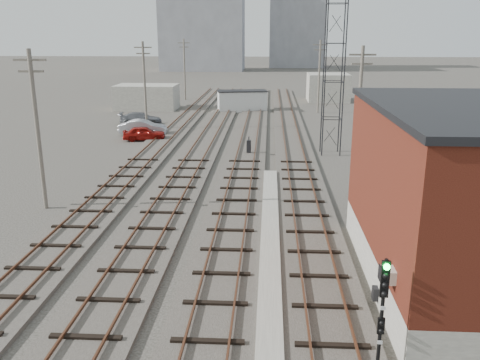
# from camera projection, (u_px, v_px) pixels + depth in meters

# --- Properties ---
(ground) EXTENTS (320.00, 320.00, 0.00)m
(ground) POSITION_uv_depth(u_px,v_px,m) (267.00, 110.00, 67.13)
(ground) COLOR #282621
(ground) RESTS_ON ground
(track_right) EXTENTS (3.20, 90.00, 0.39)m
(track_right) POSITION_uv_depth(u_px,v_px,m) (292.00, 142.00, 46.83)
(track_right) COLOR #332D28
(track_right) RESTS_ON ground
(track_mid_right) EXTENTS (3.20, 90.00, 0.39)m
(track_mid_right) POSITION_uv_depth(u_px,v_px,m) (249.00, 142.00, 47.05)
(track_mid_right) COLOR #332D28
(track_mid_right) RESTS_ON ground
(track_mid_left) EXTENTS (3.20, 90.00, 0.39)m
(track_mid_left) POSITION_uv_depth(u_px,v_px,m) (206.00, 141.00, 47.28)
(track_mid_left) COLOR #332D28
(track_mid_left) RESTS_ON ground
(track_left) EXTENTS (3.20, 90.00, 0.39)m
(track_left) POSITION_uv_depth(u_px,v_px,m) (164.00, 141.00, 47.50)
(track_left) COLOR #332D28
(track_left) RESTS_ON ground
(platform_curb) EXTENTS (0.90, 28.00, 0.26)m
(platform_curb) POSITION_uv_depth(u_px,v_px,m) (270.00, 255.00, 22.96)
(platform_curb) COLOR gray
(platform_curb) RESTS_ON ground
(brick_building) EXTENTS (6.54, 12.20, 7.22)m
(brick_building) POSITION_uv_depth(u_px,v_px,m) (452.00, 198.00, 19.68)
(brick_building) COLOR gray
(brick_building) RESTS_ON ground
(lattice_tower) EXTENTS (1.60, 1.60, 15.00)m
(lattice_tower) POSITION_uv_depth(u_px,v_px,m) (334.00, 63.00, 40.77)
(lattice_tower) COLOR black
(lattice_tower) RESTS_ON ground
(utility_pole_left_a) EXTENTS (1.80, 0.24, 9.00)m
(utility_pole_left_a) POSITION_uv_depth(u_px,v_px,m) (37.00, 126.00, 28.15)
(utility_pole_left_a) COLOR #595147
(utility_pole_left_a) RESTS_ON ground
(utility_pole_left_b) EXTENTS (1.80, 0.24, 9.00)m
(utility_pole_left_b) POSITION_uv_depth(u_px,v_px,m) (145.00, 84.00, 52.12)
(utility_pole_left_b) COLOR #595147
(utility_pole_left_b) RESTS_ON ground
(utility_pole_left_c) EXTENTS (1.80, 0.24, 9.00)m
(utility_pole_left_c) POSITION_uv_depth(u_px,v_px,m) (184.00, 68.00, 76.09)
(utility_pole_left_c) COLOR #595147
(utility_pole_left_c) RESTS_ON ground
(utility_pole_right_a) EXTENTS (1.80, 0.24, 9.00)m
(utility_pole_right_a) POSITION_uv_depth(u_px,v_px,m) (359.00, 109.00, 34.75)
(utility_pole_right_a) COLOR #595147
(utility_pole_right_a) RESTS_ON ground
(utility_pole_right_b) EXTENTS (1.80, 0.24, 9.00)m
(utility_pole_right_b) POSITION_uv_depth(u_px,v_px,m) (319.00, 75.00, 63.52)
(utility_pole_right_b) COLOR #595147
(utility_pole_right_b) RESTS_ON ground
(apartment_left) EXTENTS (22.00, 14.00, 30.00)m
(apartment_left) POSITION_uv_depth(u_px,v_px,m) (203.00, 13.00, 135.89)
(apartment_left) COLOR gray
(apartment_left) RESTS_ON ground
(apartment_right) EXTENTS (16.00, 12.00, 26.00)m
(apartment_right) POSITION_uv_depth(u_px,v_px,m) (297.00, 22.00, 149.36)
(apartment_right) COLOR gray
(apartment_right) RESTS_ON ground
(shed_left) EXTENTS (8.00, 5.00, 3.20)m
(shed_left) POSITION_uv_depth(u_px,v_px,m) (147.00, 97.00, 67.59)
(shed_left) COLOR gray
(shed_left) RESTS_ON ground
(shed_right) EXTENTS (6.00, 6.00, 4.00)m
(shed_right) POSITION_uv_depth(u_px,v_px,m) (328.00, 87.00, 75.66)
(shed_right) COLOR gray
(shed_right) RESTS_ON ground
(signal_mast) EXTENTS (0.40, 0.40, 3.73)m
(signal_mast) POSITION_uv_depth(u_px,v_px,m) (382.00, 310.00, 14.53)
(signal_mast) COLOR gray
(signal_mast) RESTS_ON ground
(switch_stand) EXTENTS (0.37, 0.37, 1.47)m
(switch_stand) POSITION_uv_depth(u_px,v_px,m) (249.00, 147.00, 42.17)
(switch_stand) COLOR black
(switch_stand) RESTS_ON ground
(site_trailer) EXTENTS (6.78, 3.92, 2.68)m
(site_trailer) POSITION_uv_depth(u_px,v_px,m) (242.00, 101.00, 65.81)
(site_trailer) COLOR silver
(site_trailer) RESTS_ON ground
(car_red) EXTENTS (4.20, 2.34, 1.35)m
(car_red) POSITION_uv_depth(u_px,v_px,m) (144.00, 133.00, 47.98)
(car_red) COLOR maroon
(car_red) RESTS_ON ground
(car_silver) EXTENTS (4.74, 1.98, 1.52)m
(car_silver) POSITION_uv_depth(u_px,v_px,m) (143.00, 127.00, 50.41)
(car_silver) COLOR #A2A4A9
(car_silver) RESTS_ON ground
(car_grey) EXTENTS (4.81, 2.39, 1.34)m
(car_grey) POSITION_uv_depth(u_px,v_px,m) (141.00, 118.00, 56.32)
(car_grey) COLOR slate
(car_grey) RESTS_ON ground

